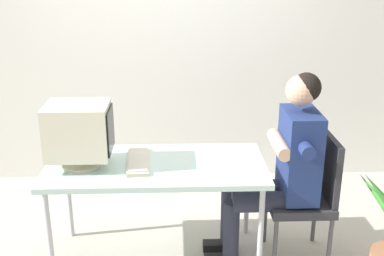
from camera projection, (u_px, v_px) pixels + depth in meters
The scene contains 7 objects.
ground_plane at pixel (159, 256), 3.44m from camera, with size 12.00×12.00×0.00m, color #B2ADA3.
wall_back at pixel (193, 19), 4.26m from camera, with size 8.00×0.10×3.00m, color silver.
desk at pixel (156, 170), 3.21m from camera, with size 1.46×0.70×0.72m.
crt_monitor at pixel (79, 131), 3.08m from camera, with size 0.41×0.32×0.42m.
keyboard at pixel (138, 160), 3.21m from camera, with size 0.17×0.47×0.03m.
office_chair at pixel (309, 192), 3.28m from camera, with size 0.43×0.43×0.90m.
person_seated at pixel (282, 163), 3.20m from camera, with size 0.74×0.58×1.34m.
Camera 1 is at (0.14, -2.94, 2.02)m, focal length 44.85 mm.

